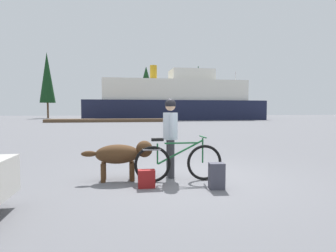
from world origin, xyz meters
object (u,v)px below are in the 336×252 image
Objects in this scene: bicycle at (178,162)px; person_cyclist at (170,130)px; handbag_pannier at (147,179)px; dog at (122,154)px; backpack at (217,176)px; sailboat_moored at (235,117)px; ferry_boat at (175,101)px.

person_cyclist reaches higher than bicycle.
bicycle is 0.80m from handbag_pannier.
dog is at bearing -174.10° from person_cyclist.
person_cyclist is at bearing 5.90° from dog.
handbag_pannier is at bearing 166.61° from backpack.
dog reaches higher than handbag_pannier.
sailboat_moored is at bearing 66.14° from backpack.
dog is (-1.13, 0.31, 0.15)m from bicycle.
handbag_pannier is at bearing -102.05° from ferry_boat.
ferry_boat is at bearing 78.57° from person_cyclist.
backpack is 1.32m from handbag_pannier.
sailboat_moored is (18.15, 36.18, -0.06)m from dog.
backpack is 40.61m from sailboat_moored.
person_cyclist is at bearing 122.47° from backpack.
sailboat_moored is at bearing -14.68° from ferry_boat.
bicycle reaches higher than handbag_pannier.
person_cyclist is 0.06× the size of ferry_boat.
backpack is (0.68, -1.07, -0.79)m from person_cyclist.
bicycle is 5.41× the size of handbag_pannier.
backpack reaches higher than handbag_pannier.
sailboat_moored reaches higher than bicycle.
backpack is 0.02× the size of ferry_boat.
sailboat_moored is at bearing 64.99° from bicycle.
backpack is at bearing -47.80° from bicycle.
bicycle is 0.07× the size of ferry_boat.
person_cyclist is 3.54× the size of backpack.
person_cyclist is at bearing 102.07° from bicycle.
bicycle is 39.77m from ferry_boat.
handbag_pannier is at bearing -128.00° from person_cyclist.
bicycle is 40.26m from sailboat_moored.
sailboat_moored reaches higher than handbag_pannier.
dog is at bearing 150.84° from backpack.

